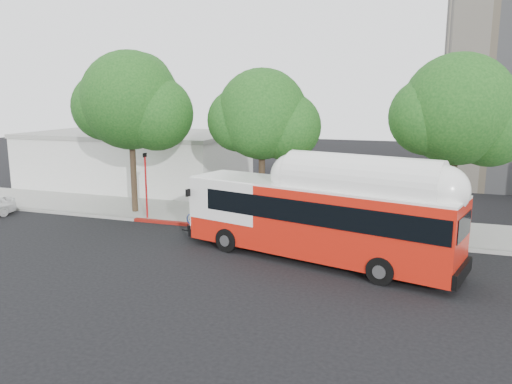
# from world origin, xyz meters

# --- Properties ---
(ground) EXTENTS (120.00, 120.00, 0.00)m
(ground) POSITION_xyz_m (0.00, 0.00, 0.00)
(ground) COLOR black
(ground) RESTS_ON ground
(sidewalk) EXTENTS (60.00, 5.00, 0.15)m
(sidewalk) POSITION_xyz_m (0.00, 6.50, 0.07)
(sidewalk) COLOR gray
(sidewalk) RESTS_ON ground
(curb_strip) EXTENTS (60.00, 0.30, 0.15)m
(curb_strip) POSITION_xyz_m (0.00, 3.90, 0.07)
(curb_strip) COLOR gray
(curb_strip) RESTS_ON ground
(red_curb_segment) EXTENTS (10.00, 0.32, 0.16)m
(red_curb_segment) POSITION_xyz_m (-3.00, 3.90, 0.08)
(red_curb_segment) COLOR maroon
(red_curb_segment) RESTS_ON ground
(street_tree_left) EXTENTS (6.67, 5.80, 9.74)m
(street_tree_left) POSITION_xyz_m (-8.53, 5.56, 6.60)
(street_tree_left) COLOR #2D2116
(street_tree_left) RESTS_ON ground
(street_tree_mid) EXTENTS (5.75, 5.00, 8.62)m
(street_tree_mid) POSITION_xyz_m (-0.59, 6.06, 5.91)
(street_tree_mid) COLOR #2D2116
(street_tree_mid) RESTS_ON ground
(street_tree_right) EXTENTS (6.21, 5.40, 9.18)m
(street_tree_right) POSITION_xyz_m (9.44, 5.86, 6.26)
(street_tree_right) COLOR #2D2116
(street_tree_right) RESTS_ON ground
(low_commercial_bldg) EXTENTS (16.20, 10.20, 4.25)m
(low_commercial_bldg) POSITION_xyz_m (-14.00, 14.00, 2.15)
(low_commercial_bldg) COLOR silver
(low_commercial_bldg) RESTS_ON ground
(transit_bus) EXTENTS (13.19, 5.70, 3.86)m
(transit_bus) POSITION_xyz_m (3.37, 0.40, 1.80)
(transit_bus) COLOR red
(transit_bus) RESTS_ON ground
(signal_pole) EXTENTS (0.11, 0.37, 3.92)m
(signal_pole) POSITION_xyz_m (-7.42, 4.25, 2.01)
(signal_pole) COLOR red
(signal_pole) RESTS_ON ground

